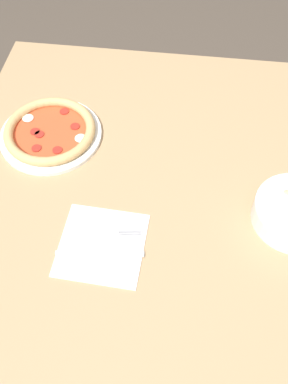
# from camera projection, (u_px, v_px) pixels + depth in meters

# --- Properties ---
(ground_plane) EXTENTS (8.00, 8.00, 0.00)m
(ground_plane) POSITION_uv_depth(u_px,v_px,m) (153.00, 296.00, 1.72)
(ground_plane) COLOR #4C4238
(dining_table) EXTENTS (1.06, 1.08, 0.77)m
(dining_table) POSITION_uv_depth(u_px,v_px,m) (158.00, 205.00, 1.18)
(dining_table) COLOR tan
(dining_table) RESTS_ON ground_plane
(pizza) EXTENTS (0.28, 0.28, 0.04)m
(pizza) POSITION_uv_depth(u_px,v_px,m) (50.00, 132.00, 1.17)
(pizza) COLOR white
(pizza) RESTS_ON dining_table
(napkin) EXTENTS (0.20, 0.20, 0.00)m
(napkin) POSITION_uv_depth(u_px,v_px,m) (102.00, 245.00, 0.99)
(napkin) COLOR white
(napkin) RESTS_ON dining_table
(fork) EXTENTS (0.03, 0.18, 0.00)m
(fork) POSITION_uv_depth(u_px,v_px,m) (103.00, 233.00, 1.00)
(fork) COLOR silver
(fork) RESTS_ON napkin
(knife) EXTENTS (0.03, 0.20, 0.01)m
(knife) POSITION_uv_depth(u_px,v_px,m) (96.00, 253.00, 0.97)
(knife) COLOR silver
(knife) RESTS_ON napkin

